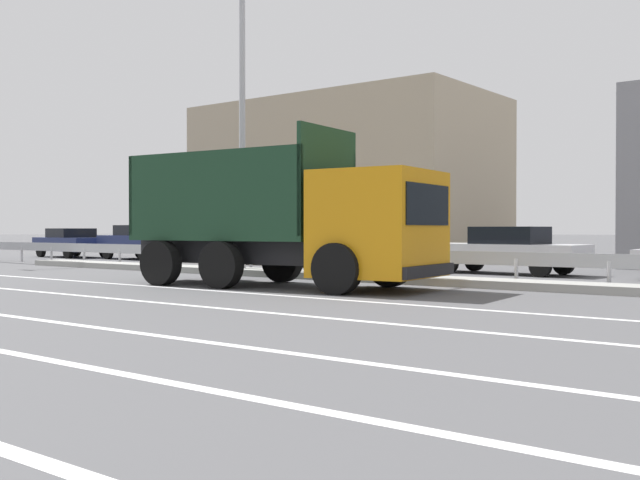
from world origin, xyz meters
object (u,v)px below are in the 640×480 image
Objects in this scene: parked_car_0 at (72,242)px; street_lamp_1 at (239,69)px; parked_car_1 at (142,242)px; parked_car_4 at (506,250)px; parked_car_3 at (350,245)px; parked_car_2 at (227,243)px; dump_truck at (315,229)px; median_road_sign at (281,225)px.

street_lamp_1 is at bearing 77.27° from parked_car_0.
parked_car_1 is 0.94× the size of parked_car_4.
parked_car_3 reaches higher than parked_car_4.
parked_car_3 is at bearing 86.29° from street_lamp_1.
parked_car_2 is 0.93× the size of parked_car_4.
street_lamp_1 is 2.47× the size of parked_car_1.
parked_car_2 is 11.68m from parked_car_4.
dump_truck is at bearing 74.53° from parked_car_0.
street_lamp_1 is at bearing 68.75° from parked_car_1.
dump_truck is 21.59m from parked_car_0.
street_lamp_1 is at bearing -178.86° from median_road_sign.
parked_car_4 is at bearing 165.17° from dump_truck.
street_lamp_1 is 7.21m from parked_car_3.
parked_car_3 is (-4.48, 7.62, -0.53)m from dump_truck.
parked_car_4 is at bearing 47.91° from median_road_sign.
parked_car_1 is at bearing -122.25° from dump_truck.
parked_car_2 is (5.07, 0.07, 0.02)m from parked_car_1.
median_road_sign reaches higher than parked_car_3.
street_lamp_1 is (-4.80, 2.60, 4.63)m from dump_truck.
median_road_sign is 0.64× the size of parked_car_0.
dump_truck is 1.73× the size of parked_car_2.
dump_truck is 17.37m from parked_car_1.
median_road_sign is 0.55× the size of parked_car_3.
parked_car_4 is at bearing 39.50° from street_lamp_1.
parked_car_3 is at bearing 92.17° from parked_car_4.
street_lamp_1 is at bearing 173.22° from parked_car_3.
dump_truck reaches higher than parked_car_1.
parked_car_2 is (-7.24, 5.17, -0.65)m from median_road_sign.
median_road_sign reaches higher than parked_car_4.
parked_car_4 is at bearing 93.64° from parked_car_1.
parked_car_0 is (-15.44, 4.87, -5.24)m from street_lamp_1.
parked_car_1 is at bearing 157.48° from median_road_sign.
dump_truck is at bearing -28.40° from street_lamp_1.
street_lamp_1 is 17.02m from parked_car_0.
parked_car_4 is (21.44, 0.07, 0.01)m from parked_car_0.
parked_car_0 is 0.95× the size of parked_car_2.
parked_car_4 is (5.67, -0.08, -0.07)m from parked_car_3.
street_lamp_1 reaches higher than parked_car_4.
parked_car_2 is 0.91× the size of parked_car_3.
parked_car_2 reaches higher than parked_car_0.
parked_car_0 is 21.44m from parked_car_4.
dump_truck is at bearing 53.74° from parked_car_2.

